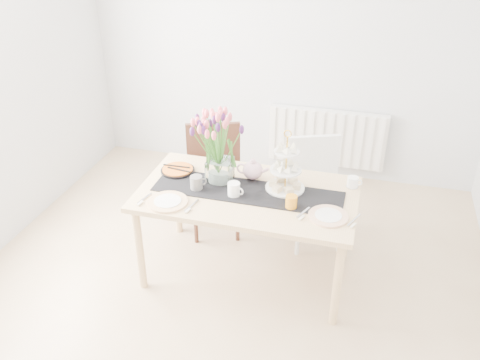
% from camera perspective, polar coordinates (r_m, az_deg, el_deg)
% --- Properties ---
extents(room_shell, '(4.50, 4.50, 4.50)m').
position_cam_1_polar(room_shell, '(3.12, -3.02, 3.53)').
color(room_shell, tan).
rests_on(room_shell, ground).
extents(radiator, '(1.20, 0.08, 0.60)m').
position_cam_1_polar(radiator, '(5.35, 9.71, 4.72)').
color(radiator, white).
rests_on(radiator, room_shell).
extents(dining_table, '(1.60, 0.90, 0.75)m').
position_cam_1_polar(dining_table, '(3.77, 0.86, -2.33)').
color(dining_table, tan).
rests_on(dining_table, ground).
extents(chair_brown, '(0.60, 0.60, 0.95)m').
position_cam_1_polar(chair_brown, '(4.42, -2.89, 1.07)').
color(chair_brown, '#3B1E15').
rests_on(chair_brown, ground).
extents(chair_white, '(0.58, 0.58, 0.91)m').
position_cam_1_polar(chair_white, '(4.33, 8.37, -0.31)').
color(chair_white, white).
rests_on(chair_white, ground).
extents(table_runner, '(1.40, 0.35, 0.01)m').
position_cam_1_polar(table_runner, '(3.73, 0.87, -1.29)').
color(table_runner, black).
rests_on(table_runner, dining_table).
extents(tulip_vase, '(0.67, 0.67, 0.57)m').
position_cam_1_polar(tulip_vase, '(3.70, -2.35, 4.80)').
color(tulip_vase, silver).
rests_on(tulip_vase, dining_table).
extents(cake_stand, '(0.29, 0.29, 0.43)m').
position_cam_1_polar(cake_stand, '(3.72, 5.14, 0.58)').
color(cake_stand, gold).
rests_on(cake_stand, dining_table).
extents(teapot, '(0.26, 0.22, 0.16)m').
position_cam_1_polar(teapot, '(3.86, 1.45, 1.09)').
color(teapot, silver).
rests_on(teapot, dining_table).
extents(cream_jug, '(0.08, 0.08, 0.08)m').
position_cam_1_polar(cream_jug, '(3.86, 12.53, -0.24)').
color(cream_jug, white).
rests_on(cream_jug, dining_table).
extents(tart_tin, '(0.27, 0.27, 0.03)m').
position_cam_1_polar(tart_tin, '(4.01, -7.00, 1.08)').
color(tart_tin, black).
rests_on(tart_tin, dining_table).
extents(mug_grey, '(0.13, 0.13, 0.11)m').
position_cam_1_polar(mug_grey, '(3.75, -4.93, -0.33)').
color(mug_grey, slate).
rests_on(mug_grey, dining_table).
extents(mug_white, '(0.11, 0.11, 0.11)m').
position_cam_1_polar(mug_white, '(3.66, -0.70, -1.08)').
color(mug_white, white).
rests_on(mug_white, dining_table).
extents(mug_orange, '(0.11, 0.11, 0.10)m').
position_cam_1_polar(mug_orange, '(3.54, 5.78, -2.48)').
color(mug_orange, orange).
rests_on(mug_orange, dining_table).
extents(plate_left, '(0.34, 0.34, 0.01)m').
position_cam_1_polar(plate_left, '(3.64, -8.13, -2.44)').
color(plate_left, silver).
rests_on(plate_left, dining_table).
extents(plate_right, '(0.36, 0.36, 0.01)m').
position_cam_1_polar(plate_right, '(3.50, 9.88, -4.01)').
color(plate_right, white).
rests_on(plate_right, dining_table).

